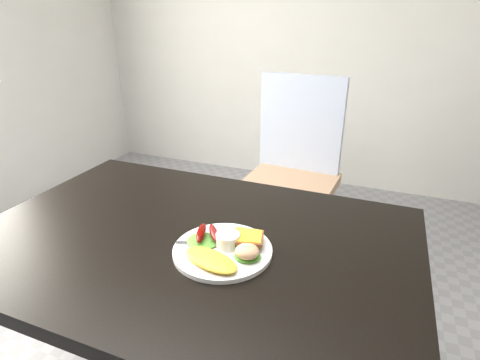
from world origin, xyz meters
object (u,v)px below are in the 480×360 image
object	(u,v)px
plate	(223,250)
dining_chair	(288,186)
dining_table	(191,242)
person	(260,168)

from	to	relation	value
plate	dining_chair	bearing A→B (deg)	95.32
dining_table	dining_chair	distance (m)	1.09
dining_chair	plate	size ratio (longest dim) A/B	1.88
dining_chair	person	size ratio (longest dim) A/B	0.34
dining_table	person	xyz separation A→B (m)	(-0.02, 0.66, -0.03)
dining_table	plate	distance (m)	0.12
dining_table	dining_chair	bearing A→B (deg)	89.41
dining_chair	plate	bearing A→B (deg)	-80.20
person	plate	size ratio (longest dim) A/B	5.55
dining_chair	person	bearing A→B (deg)	-90.46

